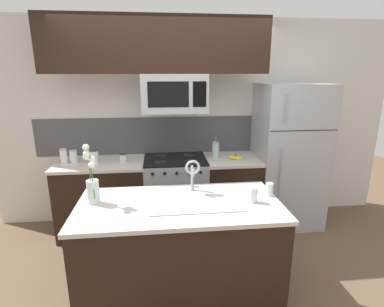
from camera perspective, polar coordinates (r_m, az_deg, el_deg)
ground_plane at (r=3.28m, az=-2.04°, el=-21.31°), size 10.00×10.00×0.00m
rear_partition at (r=3.99m, az=0.72°, el=5.88°), size 5.20×0.10×2.60m
splash_band at (r=3.94m, az=-3.53°, el=3.51°), size 3.49×0.01×0.48m
back_counter_left at (r=3.90m, az=-16.52°, el=-7.96°), size 1.06×0.65×0.91m
back_counter_right at (r=3.94m, az=7.35°, el=-7.20°), size 0.69×0.65×0.91m
stove_range at (r=3.84m, az=-3.12°, el=-7.62°), size 0.76×0.64×0.93m
microwave at (r=3.52m, az=-3.41°, el=11.40°), size 0.74×0.40×0.43m
upper_cabinet_band at (r=3.48m, az=-6.77°, el=19.79°), size 2.45×0.34×0.60m
refrigerator at (r=4.04m, az=17.81°, el=-0.41°), size 0.83×0.74×1.82m
storage_jar_tall at (r=3.83m, az=-23.25°, el=-0.44°), size 0.08×0.08×0.18m
storage_jar_medium at (r=3.82m, az=-21.65°, el=-0.52°), size 0.09×0.09×0.15m
storage_jar_short at (r=3.71m, az=-18.17°, el=-0.52°), size 0.10×0.10×0.16m
storage_jar_squat at (r=3.68m, az=-12.96°, el=-0.79°), size 0.09×0.09×0.10m
banana_bunch at (r=3.73m, az=8.37°, el=-0.76°), size 0.19×0.15×0.08m
french_press at (r=3.77m, az=4.50°, el=0.76°), size 0.09×0.09×0.27m
island_counter at (r=2.73m, az=-2.31°, el=-18.08°), size 1.69×0.82×0.91m
kitchen_sink at (r=2.55m, az=0.65°, el=-10.69°), size 0.76×0.44×0.16m
sink_faucet at (r=2.65m, az=0.12°, el=-3.44°), size 0.14×0.14×0.31m
drinking_glass at (r=2.56m, az=11.53°, el=-7.71°), size 0.07×0.07×0.13m
spare_glass at (r=2.71m, az=14.53°, el=-6.63°), size 0.06×0.06×0.12m
flower_vase at (r=2.58m, az=-18.48°, el=-5.57°), size 0.11×0.14×0.50m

